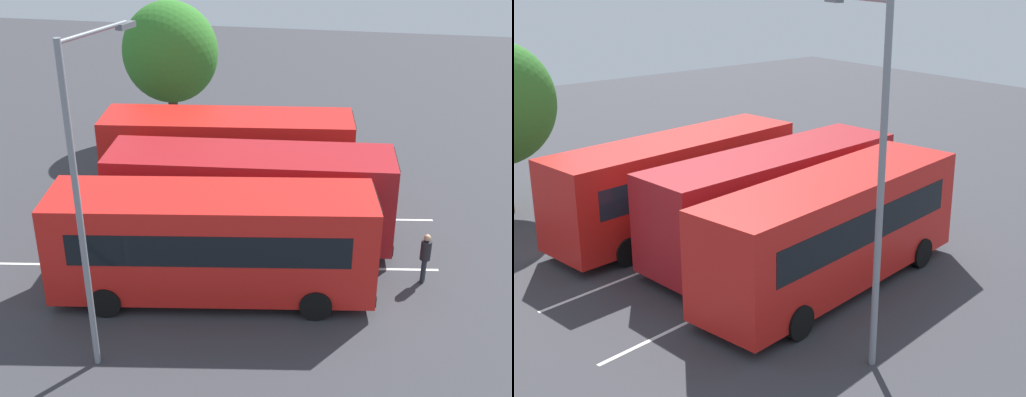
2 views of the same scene
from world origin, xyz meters
TOP-DOWN VIEW (x-y plane):
  - ground_plane at (0.00, 0.00)m, footprint 69.08×69.08m
  - bus_far_left at (0.28, -3.22)m, footprint 9.56×3.87m
  - bus_center_left at (0.79, 0.01)m, footprint 9.48×3.31m
  - bus_center_right at (-0.72, 3.44)m, footprint 9.53×3.62m
  - pedestrian at (6.42, -1.42)m, footprint 0.39×0.39m
  - street_lamp at (-1.88, -6.58)m, footprint 0.90×2.62m
  - depot_tree at (-4.58, 9.08)m, footprint 4.30×3.87m
  - lane_stripe_outer_left at (0.00, -1.73)m, footprint 13.94×2.25m
  - lane_stripe_inner_left at (0.00, 1.73)m, footprint 13.94×2.25m

SIDE VIEW (x-z plane):
  - ground_plane at x=0.00m, z-range 0.00..0.00m
  - lane_stripe_outer_left at x=0.00m, z-range 0.00..0.01m
  - lane_stripe_inner_left at x=0.00m, z-range 0.00..0.01m
  - pedestrian at x=6.42m, z-range 0.14..1.78m
  - bus_far_left at x=0.28m, z-range 0.15..3.44m
  - bus_center_left at x=0.79m, z-range 0.15..3.44m
  - bus_center_right at x=-0.72m, z-range 0.15..3.44m
  - depot_tree at x=-4.58m, z-range 0.92..7.31m
  - street_lamp at x=-1.88m, z-range 0.62..8.97m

